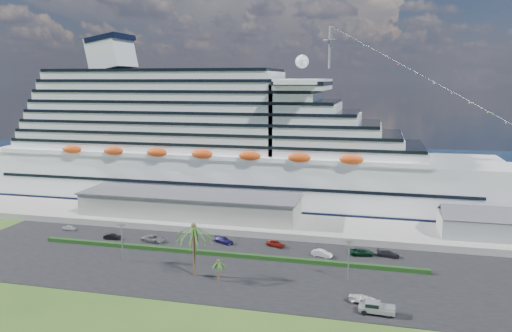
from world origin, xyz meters
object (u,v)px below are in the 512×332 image
(boat_trailer, at_px, (362,298))
(pickup_truck, at_px, (376,307))
(parked_car_3, at_px, (224,240))
(cruise_ship, at_px, (227,151))

(boat_trailer, bearing_deg, pickup_truck, -54.48)
(parked_car_3, height_order, pickup_truck, pickup_truck)
(cruise_ship, height_order, boat_trailer, cruise_ship)
(cruise_ship, xyz_separation_m, boat_trailer, (44.50, -65.14, -15.55))
(cruise_ship, relative_size, boat_trailer, 34.58)
(parked_car_3, relative_size, pickup_truck, 0.82)
(pickup_truck, relative_size, boat_trailer, 1.10)
(pickup_truck, xyz_separation_m, boat_trailer, (-2.41, 3.37, -0.13))
(parked_car_3, xyz_separation_m, boat_trailer, (33.27, -25.61, 0.30))
(cruise_ship, distance_m, pickup_truck, 84.45)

